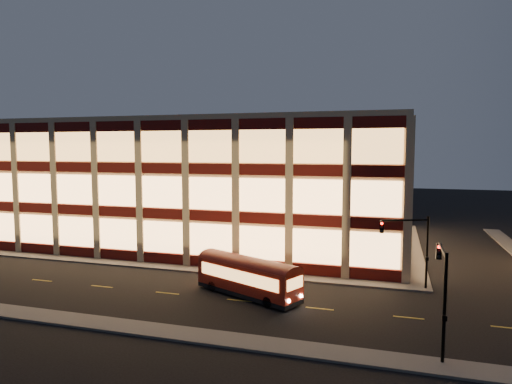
% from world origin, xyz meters
% --- Properties ---
extents(ground, '(200.00, 200.00, 0.00)m').
position_xyz_m(ground, '(0.00, 0.00, 0.00)').
color(ground, black).
rests_on(ground, ground).
extents(sidewalk_office_south, '(54.00, 2.00, 0.15)m').
position_xyz_m(sidewalk_office_south, '(-3.00, 1.00, 0.07)').
color(sidewalk_office_south, '#514F4C').
rests_on(sidewalk_office_south, ground).
extents(sidewalk_office_east, '(2.00, 30.00, 0.15)m').
position_xyz_m(sidewalk_office_east, '(23.00, 17.00, 0.07)').
color(sidewalk_office_east, '#514F4C').
rests_on(sidewalk_office_east, ground).
extents(sidewalk_near, '(100.00, 2.00, 0.15)m').
position_xyz_m(sidewalk_near, '(0.00, -13.00, 0.07)').
color(sidewalk_near, '#514F4C').
rests_on(sidewalk_near, ground).
extents(office_building, '(50.45, 30.45, 14.50)m').
position_xyz_m(office_building, '(-2.91, 16.91, 7.25)').
color(office_building, tan).
rests_on(office_building, ground).
extents(traffic_signal_far, '(3.79, 1.87, 6.00)m').
position_xyz_m(traffic_signal_far, '(22.21, 0.24, 4.11)').
color(traffic_signal_far, black).
rests_on(traffic_signal_far, ground).
extents(traffic_signal_near, '(0.32, 4.45, 6.00)m').
position_xyz_m(traffic_signal_near, '(23.50, -11.03, 4.13)').
color(traffic_signal_near, black).
rests_on(traffic_signal_near, ground).
extents(trolley_bus, '(9.09, 5.81, 3.04)m').
position_xyz_m(trolley_bus, '(10.25, -4.76, 1.69)').
color(trolley_bus, maroon).
rests_on(trolley_bus, ground).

